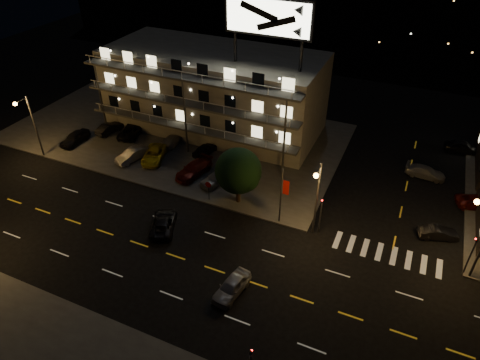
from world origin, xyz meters
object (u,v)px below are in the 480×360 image
at_px(side_car_0, 439,233).
at_px(lot_car_2, 154,155).
at_px(tree, 238,172).
at_px(road_car_west, 163,223).
at_px(road_car_east, 232,287).
at_px(lot_car_7, 173,140).
at_px(lot_car_4, 217,178).

bearing_deg(side_car_0, lot_car_2, 70.30).
xyz_separation_m(tree, road_car_west, (-4.96, -6.78, -3.20)).
relative_size(side_car_0, road_car_east, 0.89).
height_order(lot_car_7, road_car_west, lot_car_7).
distance_m(lot_car_7, road_car_east, 25.46).
height_order(lot_car_2, lot_car_4, lot_car_4).
xyz_separation_m(lot_car_2, lot_car_7, (0.11, 4.17, -0.06)).
xyz_separation_m(lot_car_7, road_car_east, (17.14, -18.83, -0.06)).
height_order(lot_car_4, lot_car_7, lot_car_4).
distance_m(lot_car_2, road_car_east, 22.64).
distance_m(tree, lot_car_7, 14.97).
bearing_deg(lot_car_2, side_car_0, -19.61).
bearing_deg(road_car_west, road_car_east, 131.37).
distance_m(lot_car_7, road_car_west, 16.18).
xyz_separation_m(lot_car_2, road_car_east, (17.25, -14.66, -0.12)).
height_order(tree, lot_car_4, tree).
xyz_separation_m(tree, lot_car_2, (-12.70, 3.33, -3.03)).
distance_m(lot_car_2, lot_car_7, 4.17).
bearing_deg(lot_car_4, lot_car_7, 172.40).
distance_m(tree, road_car_east, 12.62).
distance_m(tree, lot_car_2, 13.48).
xyz_separation_m(lot_car_7, side_car_0, (32.34, -4.75, -0.16)).
bearing_deg(side_car_0, road_car_west, 92.41).
height_order(tree, side_car_0, tree).
height_order(lot_car_4, road_car_east, lot_car_4).
bearing_deg(road_car_east, lot_car_2, 148.45).
bearing_deg(lot_car_2, lot_car_4, -26.84).
bearing_deg(road_car_east, tree, 120.69).
bearing_deg(lot_car_2, road_car_east, -58.94).
distance_m(lot_car_4, road_car_west, 8.89).
distance_m(lot_car_2, side_car_0, 32.46).
xyz_separation_m(lot_car_4, road_car_east, (8.05, -13.33, -0.14)).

